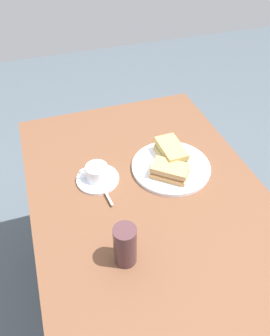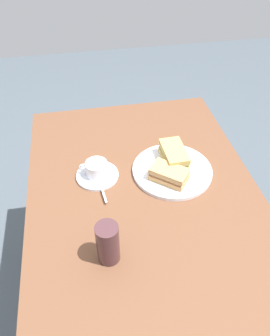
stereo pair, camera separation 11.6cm
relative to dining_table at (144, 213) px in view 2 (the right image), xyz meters
The scene contains 9 objects.
ground_plane 0.68m from the dining_table, ahead, with size 6.00×6.00×0.00m, color #475058.
dining_table is the anchor object (origin of this frame).
sandwich_plate 0.18m from the dining_table, 52.90° to the right, with size 0.29×0.29×0.01m, color silver.
sandwich_front 0.24m from the dining_table, 45.81° to the right, with size 0.14×0.08×0.06m.
sandwich_back 0.17m from the dining_table, 65.68° to the right, with size 0.14×0.14×0.05m.
coffee_saucer 0.22m from the dining_table, 52.46° to the left, with size 0.15×0.15×0.01m, color silver.
coffee_cup 0.24m from the dining_table, 52.65° to the left, with size 0.08×0.10×0.05m.
spoon 0.19m from the dining_table, 73.50° to the left, with size 0.10×0.02×0.01m.
drinking_glass 0.31m from the dining_table, 145.66° to the left, with size 0.06×0.06×0.14m, color #45292C.
Camera 2 is at (-0.73, 0.17, 1.60)m, focal length 35.11 mm.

